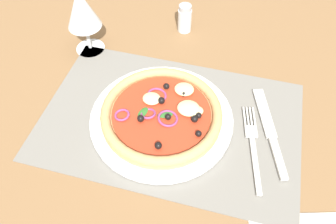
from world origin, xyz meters
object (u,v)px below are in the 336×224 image
pizza (162,113)px  pepper_shaker (185,18)px  plate (162,119)px  wine_glass (81,9)px  fork (252,142)px  knife (269,129)px

pizza → pepper_shaker: bearing=94.6°
plate → wine_glass: (-21.15, 15.75, 9.45)cm
pizza → fork: pizza is taller
pizza → knife: (19.64, 2.79, -1.87)cm
pizza → wine_glass: bearing=143.6°
fork → pizza: bearing=74.8°
fork → knife: 4.53cm
knife → wine_glass: wine_glass is taller
pizza → knife: size_ratio=1.14×
knife → plate: bearing=80.2°
fork → knife: bearing=-48.8°
plate → pizza: (0.08, 0.10, 1.61)cm
wine_glass → plate: bearing=-36.7°
pepper_shaker → fork: bearing=-56.1°
plate → fork: plate is taller
plate → fork: bearing=-2.5°
wine_glass → pepper_shaker: (19.02, 12.01, -7.11)cm
wine_glass → pizza: bearing=-36.4°
pizza → pepper_shaker: pepper_shaker is taller
pizza → fork: (16.95, -0.85, -1.90)cm
plate → fork: 17.04cm
knife → pizza: bearing=79.9°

